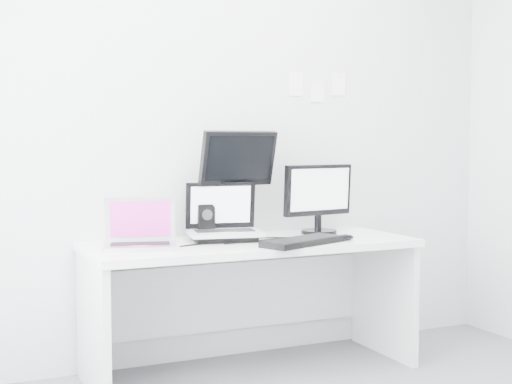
% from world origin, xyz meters
% --- Properties ---
extents(back_wall, '(3.60, 0.00, 3.60)m').
position_xyz_m(back_wall, '(0.00, 1.60, 1.35)').
color(back_wall, silver).
rests_on(back_wall, ground).
extents(desk, '(1.80, 0.70, 0.73)m').
position_xyz_m(desk, '(0.00, 1.25, 0.36)').
color(desk, white).
rests_on(desk, ground).
extents(macbook, '(0.42, 0.36, 0.27)m').
position_xyz_m(macbook, '(-0.63, 1.22, 0.87)').
color(macbook, silver).
rests_on(macbook, desk).
extents(speaker, '(0.10, 0.10, 0.19)m').
position_xyz_m(speaker, '(-0.19, 1.49, 0.83)').
color(speaker, black).
rests_on(speaker, desk).
extents(dell_laptop, '(0.44, 0.37, 0.33)m').
position_xyz_m(dell_laptop, '(-0.13, 1.31, 0.89)').
color(dell_laptop, '#ADAFB4').
rests_on(dell_laptop, desk).
extents(rear_monitor, '(0.47, 0.22, 0.62)m').
position_xyz_m(rear_monitor, '(-0.01, 1.43, 1.04)').
color(rear_monitor, black).
rests_on(rear_monitor, desk).
extents(samsung_monitor, '(0.49, 0.27, 0.42)m').
position_xyz_m(samsung_monitor, '(0.50, 1.39, 0.94)').
color(samsung_monitor, black).
rests_on(samsung_monitor, desk).
extents(keyboard, '(0.53, 0.35, 0.03)m').
position_xyz_m(keyboard, '(0.19, 1.02, 0.75)').
color(keyboard, black).
rests_on(keyboard, desk).
extents(mouse, '(0.11, 0.07, 0.04)m').
position_xyz_m(mouse, '(0.48, 1.05, 0.75)').
color(mouse, black).
rests_on(mouse, desk).
extents(wall_note_0, '(0.10, 0.00, 0.14)m').
position_xyz_m(wall_note_0, '(0.45, 1.59, 1.62)').
color(wall_note_0, white).
rests_on(wall_note_0, back_wall).
extents(wall_note_1, '(0.09, 0.00, 0.13)m').
position_xyz_m(wall_note_1, '(0.60, 1.59, 1.58)').
color(wall_note_1, white).
rests_on(wall_note_1, back_wall).
extents(wall_note_2, '(0.10, 0.00, 0.14)m').
position_xyz_m(wall_note_2, '(0.75, 1.59, 1.63)').
color(wall_note_2, white).
rests_on(wall_note_2, back_wall).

